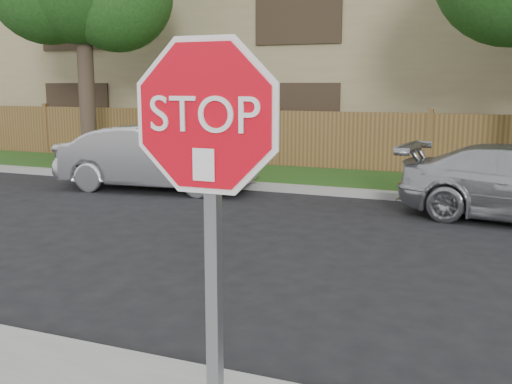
% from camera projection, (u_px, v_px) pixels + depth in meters
% --- Properties ---
extents(far_curb, '(70.00, 0.30, 0.15)m').
position_uv_depth(far_curb, '(408.00, 197.00, 12.02)').
color(far_curb, gray).
rests_on(far_curb, ground).
extents(grass_strip, '(70.00, 3.00, 0.12)m').
position_uv_depth(grass_strip, '(419.00, 185.00, 13.53)').
color(grass_strip, '#1E4714').
rests_on(grass_strip, ground).
extents(fence, '(70.00, 0.12, 1.60)m').
position_uv_depth(fence, '(429.00, 146.00, 14.85)').
color(fence, brown).
rests_on(fence, ground).
extents(apartment_building, '(35.20, 9.20, 7.20)m').
position_uv_depth(apartment_building, '(454.00, 46.00, 19.46)').
color(apartment_building, '#92835B').
rests_on(apartment_building, ground).
extents(stop_sign, '(1.01, 0.13, 2.55)m').
position_uv_depth(stop_sign, '(208.00, 185.00, 2.79)').
color(stop_sign, gray).
rests_on(stop_sign, sidewalk_near).
extents(sedan_left, '(4.42, 1.98, 1.41)m').
position_uv_depth(sedan_left, '(156.00, 158.00, 13.11)').
color(sedan_left, '#B1B1B6').
rests_on(sedan_left, ground).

